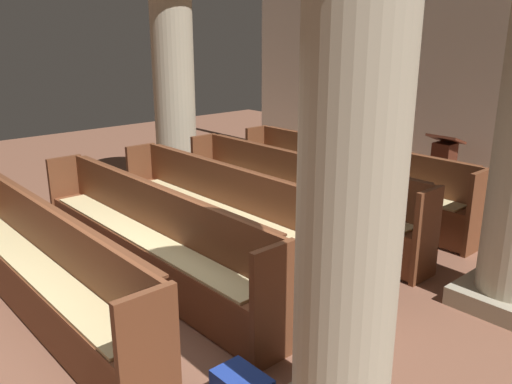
% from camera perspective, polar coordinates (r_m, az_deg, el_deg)
% --- Properties ---
extents(ground_plane, '(19.20, 19.20, 0.00)m').
position_cam_1_polar(ground_plane, '(5.01, -12.08, -13.73)').
color(ground_plane, brown).
extents(back_wall, '(10.00, 0.16, 4.50)m').
position_cam_1_polar(back_wall, '(8.97, 23.81, 13.85)').
color(back_wall, silver).
rests_on(back_wall, ground).
extents(pew_row_0, '(3.91, 0.46, 1.01)m').
position_cam_1_polar(pew_row_0, '(7.63, 9.87, 1.61)').
color(pew_row_0, brown).
rests_on(pew_row_0, ground).
extents(pew_row_1, '(3.91, 0.46, 1.01)m').
position_cam_1_polar(pew_row_1, '(6.84, 4.14, 0.01)').
color(pew_row_1, brown).
rests_on(pew_row_1, ground).
extents(pew_row_2, '(3.91, 0.47, 1.01)m').
position_cam_1_polar(pew_row_2, '(6.14, -2.99, -1.97)').
color(pew_row_2, brown).
rests_on(pew_row_2, ground).
extents(pew_row_3, '(3.91, 0.46, 1.01)m').
position_cam_1_polar(pew_row_3, '(5.57, -11.80, -4.37)').
color(pew_row_3, brown).
rests_on(pew_row_3, ground).
extents(pew_row_4, '(3.91, 0.46, 1.01)m').
position_cam_1_polar(pew_row_4, '(5.16, -22.36, -7.09)').
color(pew_row_4, brown).
rests_on(pew_row_4, ground).
extents(pillar_far_side, '(0.96, 0.96, 3.40)m').
position_cam_1_polar(pillar_far_side, '(8.70, -8.89, 11.81)').
color(pillar_far_side, '#9F967E').
rests_on(pillar_far_side, ground).
extents(pillar_aisle_rear, '(0.89, 0.89, 3.40)m').
position_cam_1_polar(pillar_aisle_rear, '(2.99, 10.34, 1.99)').
color(pillar_aisle_rear, '#9F967E').
rests_on(pillar_aisle_rear, ground).
extents(lectern, '(0.48, 0.45, 1.08)m').
position_cam_1_polar(lectern, '(8.39, 19.45, 1.71)').
color(lectern, '#411E13').
rests_on(lectern, ground).
extents(hymn_book, '(0.16, 0.20, 0.03)m').
position_cam_1_polar(hymn_book, '(6.48, 9.07, 3.33)').
color(hymn_book, '#194723').
rests_on(hymn_book, pew_row_1).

